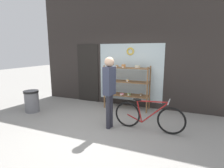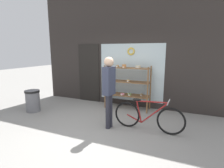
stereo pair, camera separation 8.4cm
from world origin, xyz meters
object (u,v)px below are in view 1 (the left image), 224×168
(display_case, at_px, (127,82))
(bicycle, at_px, (148,116))
(pedestrian, at_px, (109,87))
(trash_bin, at_px, (32,100))

(display_case, relative_size, bicycle, 0.86)
(pedestrian, xyz_separation_m, trash_bin, (-2.67, 0.15, -0.67))
(display_case, height_order, bicycle, display_case)
(display_case, bearing_deg, bicycle, -54.73)
(bicycle, xyz_separation_m, trash_bin, (-3.57, -0.07, 0.02))
(bicycle, bearing_deg, trash_bin, -177.74)
(display_case, distance_m, pedestrian, 1.57)
(display_case, relative_size, trash_bin, 2.16)
(pedestrian, bearing_deg, trash_bin, -84.54)
(display_case, relative_size, pedestrian, 0.83)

